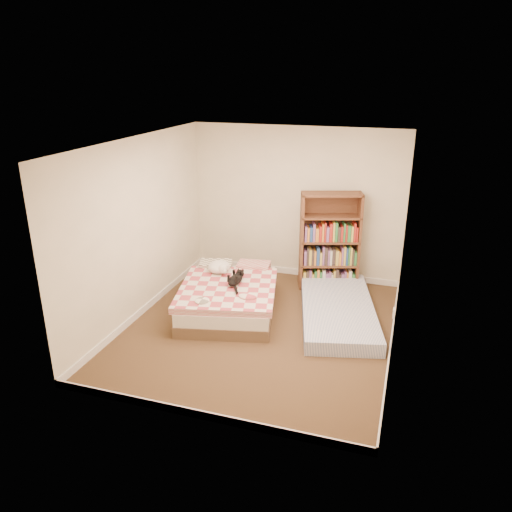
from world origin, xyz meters
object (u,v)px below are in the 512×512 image
(black_cat, at_px, (236,279))
(white_dog, at_px, (219,267))
(floor_mattress, at_px, (337,310))
(bed, at_px, (230,295))
(bookshelf, at_px, (329,253))

(black_cat, bearing_deg, white_dog, 140.75)
(floor_mattress, height_order, black_cat, black_cat)
(black_cat, bearing_deg, bed, 175.83)
(bed, xyz_separation_m, black_cat, (0.10, -0.01, 0.28))
(bed, height_order, floor_mattress, bed)
(bookshelf, height_order, white_dog, bookshelf)
(bed, bearing_deg, bookshelf, 33.48)
(bookshelf, height_order, floor_mattress, bookshelf)
(bookshelf, relative_size, floor_mattress, 0.71)
(bed, xyz_separation_m, floor_mattress, (1.54, 0.26, -0.12))
(white_dog, bearing_deg, bookshelf, 32.81)
(bed, relative_size, bookshelf, 1.32)
(bookshelf, xyz_separation_m, white_dog, (-1.49, -0.99, -0.04))
(floor_mattress, relative_size, black_cat, 3.44)
(bookshelf, bearing_deg, black_cat, -148.60)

